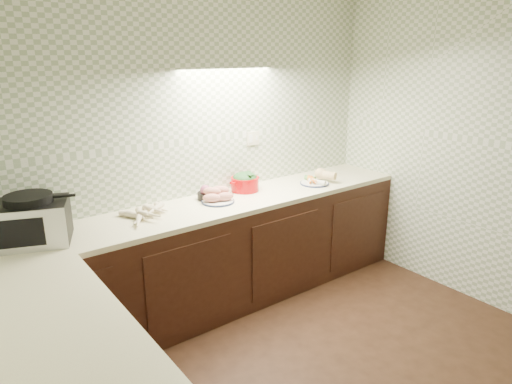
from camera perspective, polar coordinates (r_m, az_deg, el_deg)
room at (r=2.38m, az=14.86°, el=6.06°), size 3.60×3.60×2.60m
counter at (r=2.91m, az=-7.13°, el=-16.61°), size 3.60×3.60×0.90m
toaster_oven at (r=3.19m, az=-26.28°, el=-3.23°), size 0.53×0.48×0.31m
parsnip_pile at (r=3.40m, az=-13.11°, el=-2.71°), size 0.36×0.42×0.08m
sweet_potato_plate at (r=3.67m, az=-4.86°, el=-0.56°), size 0.27×0.27×0.12m
onion_bowl at (r=3.75m, az=-6.16°, el=-0.23°), size 0.16×0.16×0.12m
dutch_oven at (r=3.95m, az=-1.41°, el=1.32°), size 0.31×0.27×0.17m
veg_plate at (r=4.24m, az=7.66°, el=1.77°), size 0.33×0.31×0.12m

